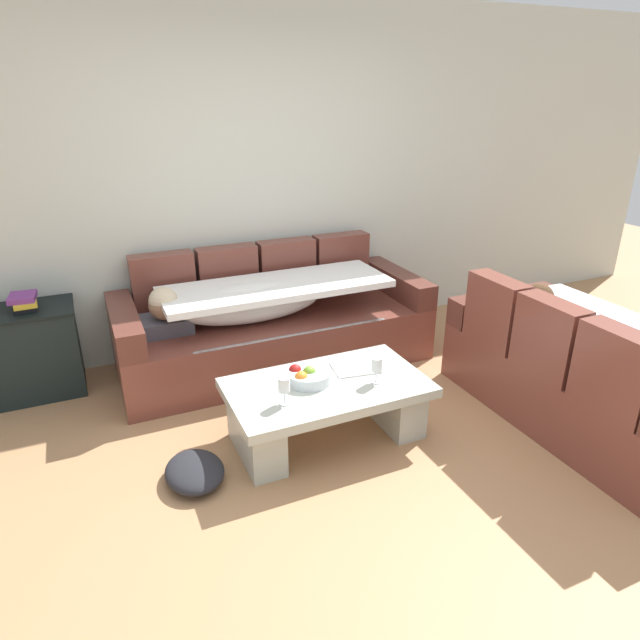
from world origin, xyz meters
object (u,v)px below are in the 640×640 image
(couch_near_window, at_px, (583,373))
(side_cabinet, at_px, (25,353))
(crumpled_garment, at_px, (195,472))
(wine_glass_near_right, at_px, (377,365))
(open_magazine, at_px, (355,368))
(wine_glass_near_left, at_px, (284,386))
(fruit_bowl, at_px, (307,375))
(book_stack_on_cabinet, at_px, (24,302))
(couch_along_wall, at_px, (269,324))
(coffee_table, at_px, (327,404))

(couch_near_window, relative_size, side_cabinet, 2.44)
(crumpled_garment, bearing_deg, wine_glass_near_right, -1.27)
(open_magazine, bearing_deg, wine_glass_near_left, -151.04)
(couch_near_window, height_order, fruit_bowl, couch_near_window)
(book_stack_on_cabinet, bearing_deg, crumpled_garment, -61.19)
(fruit_bowl, distance_m, wine_glass_near_left, 0.29)
(couch_along_wall, height_order, coffee_table, couch_along_wall)
(couch_near_window, xyz_separation_m, wine_glass_near_left, (-1.91, 0.36, 0.16))
(couch_along_wall, relative_size, book_stack_on_cabinet, 10.25)
(couch_along_wall, distance_m, wine_glass_near_right, 1.27)
(couch_along_wall, distance_m, couch_near_window, 2.24)
(open_magazine, height_order, book_stack_on_cabinet, book_stack_on_cabinet)
(open_magazine, bearing_deg, couch_along_wall, 110.48)
(open_magazine, distance_m, book_stack_on_cabinet, 2.28)
(open_magazine, relative_size, side_cabinet, 0.39)
(wine_glass_near_left, distance_m, crumpled_garment, 0.69)
(couch_along_wall, bearing_deg, fruit_bowl, -96.55)
(couch_along_wall, bearing_deg, open_magazine, -77.76)
(wine_glass_near_left, bearing_deg, book_stack_on_cabinet, 132.04)
(side_cabinet, bearing_deg, couch_along_wall, -7.49)
(coffee_table, xyz_separation_m, crumpled_garment, (-0.84, -0.08, -0.18))
(fruit_bowl, distance_m, crumpled_garment, 0.84)
(couch_along_wall, bearing_deg, coffee_table, -91.13)
(fruit_bowl, height_order, open_magazine, fruit_bowl)
(coffee_table, bearing_deg, open_magazine, 22.05)
(couch_along_wall, height_order, couch_near_window, same)
(coffee_table, height_order, wine_glass_near_right, wine_glass_near_right)
(couch_along_wall, xyz_separation_m, side_cabinet, (-1.72, 0.23, -0.01))
(couch_near_window, xyz_separation_m, wine_glass_near_right, (-1.32, 0.36, 0.16))
(couch_near_window, distance_m, coffee_table, 1.66)
(fruit_bowl, bearing_deg, couch_near_window, -17.75)
(side_cabinet, height_order, book_stack_on_cabinet, book_stack_on_cabinet)
(wine_glass_near_left, bearing_deg, coffee_table, 19.68)
(couch_near_window, bearing_deg, open_magazine, 67.10)
(couch_along_wall, xyz_separation_m, book_stack_on_cabinet, (-1.66, 0.23, 0.36))
(couch_along_wall, height_order, side_cabinet, couch_along_wall)
(wine_glass_near_right, relative_size, book_stack_on_cabinet, 0.72)
(side_cabinet, bearing_deg, wine_glass_near_right, -36.50)
(wine_glass_near_left, bearing_deg, couch_along_wall, 74.73)
(wine_glass_near_left, height_order, crumpled_garment, wine_glass_near_left)
(fruit_bowl, xyz_separation_m, crumpled_garment, (-0.75, -0.16, -0.36))
(book_stack_on_cabinet, bearing_deg, wine_glass_near_left, -47.96)
(coffee_table, bearing_deg, crumpled_garment, -174.30)
(coffee_table, relative_size, wine_glass_near_right, 7.23)
(fruit_bowl, relative_size, side_cabinet, 0.39)
(wine_glass_near_left, height_order, side_cabinet, side_cabinet)
(wine_glass_near_right, bearing_deg, coffee_table, 158.41)
(coffee_table, distance_m, crumpled_garment, 0.87)
(wine_glass_near_left, xyz_separation_m, open_magazine, (0.56, 0.21, -0.11))
(fruit_bowl, distance_m, side_cabinet, 2.05)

